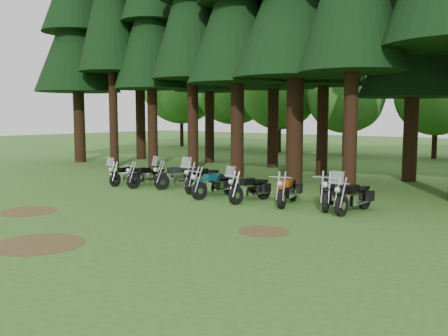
{
  "coord_description": "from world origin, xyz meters",
  "views": [
    {
      "loc": [
        11.9,
        -10.33,
        3.11
      ],
      "look_at": [
        -0.49,
        5.0,
        1.0
      ],
      "focal_mm": 40.0,
      "sensor_mm": 36.0,
      "label": 1
    }
  ],
  "objects_px": {
    "motorcycle_2": "(178,177)",
    "motorcycle_4": "(215,185)",
    "motorcycle_0": "(126,175)",
    "motorcycle_1": "(148,177)",
    "motorcycle_8": "(353,198)",
    "motorcycle_3": "(203,180)",
    "motorcycle_6": "(288,191)",
    "motorcycle_7": "(329,193)",
    "motorcycle_5": "(250,189)"
  },
  "relations": [
    {
      "from": "motorcycle_1",
      "to": "motorcycle_2",
      "type": "relative_size",
      "value": 0.93
    },
    {
      "from": "motorcycle_2",
      "to": "motorcycle_8",
      "type": "height_order",
      "value": "motorcycle_2"
    },
    {
      "from": "motorcycle_4",
      "to": "motorcycle_5",
      "type": "distance_m",
      "value": 1.59
    },
    {
      "from": "motorcycle_0",
      "to": "motorcycle_4",
      "type": "relative_size",
      "value": 0.91
    },
    {
      "from": "motorcycle_1",
      "to": "motorcycle_4",
      "type": "xyz_separation_m",
      "value": [
        4.04,
        -0.26,
        0.03
      ]
    },
    {
      "from": "motorcycle_2",
      "to": "motorcycle_4",
      "type": "height_order",
      "value": "motorcycle_2"
    },
    {
      "from": "motorcycle_6",
      "to": "motorcycle_3",
      "type": "bearing_deg",
      "value": 158.03
    },
    {
      "from": "motorcycle_3",
      "to": "motorcycle_5",
      "type": "xyz_separation_m",
      "value": [
        2.85,
        -0.71,
        -0.04
      ]
    },
    {
      "from": "motorcycle_6",
      "to": "motorcycle_7",
      "type": "height_order",
      "value": "motorcycle_7"
    },
    {
      "from": "motorcycle_7",
      "to": "motorcycle_1",
      "type": "bearing_deg",
      "value": 162.88
    },
    {
      "from": "motorcycle_0",
      "to": "motorcycle_2",
      "type": "bearing_deg",
      "value": 7.45
    },
    {
      "from": "motorcycle_7",
      "to": "motorcycle_0",
      "type": "bearing_deg",
      "value": 163.26
    },
    {
      "from": "motorcycle_6",
      "to": "motorcycle_2",
      "type": "bearing_deg",
      "value": 158.7
    },
    {
      "from": "motorcycle_2",
      "to": "motorcycle_4",
      "type": "xyz_separation_m",
      "value": [
        2.74,
        -0.8,
        -0.01
      ]
    },
    {
      "from": "motorcycle_4",
      "to": "motorcycle_8",
      "type": "height_order",
      "value": "motorcycle_8"
    },
    {
      "from": "motorcycle_5",
      "to": "motorcycle_4",
      "type": "bearing_deg",
      "value": -173.24
    },
    {
      "from": "motorcycle_5",
      "to": "motorcycle_6",
      "type": "relative_size",
      "value": 0.98
    },
    {
      "from": "motorcycle_2",
      "to": "motorcycle_6",
      "type": "bearing_deg",
      "value": 13.37
    },
    {
      "from": "motorcycle_2",
      "to": "motorcycle_5",
      "type": "relative_size",
      "value": 1.03
    },
    {
      "from": "motorcycle_8",
      "to": "motorcycle_3",
      "type": "bearing_deg",
      "value": -179.22
    },
    {
      "from": "motorcycle_5",
      "to": "motorcycle_8",
      "type": "relative_size",
      "value": 0.96
    },
    {
      "from": "motorcycle_4",
      "to": "motorcycle_6",
      "type": "height_order",
      "value": "motorcycle_6"
    },
    {
      "from": "motorcycle_3",
      "to": "motorcycle_5",
      "type": "relative_size",
      "value": 1.09
    },
    {
      "from": "motorcycle_4",
      "to": "motorcycle_1",
      "type": "bearing_deg",
      "value": -175.2
    },
    {
      "from": "motorcycle_4",
      "to": "motorcycle_5",
      "type": "bearing_deg",
      "value": 9.79
    },
    {
      "from": "motorcycle_3",
      "to": "motorcycle_7",
      "type": "height_order",
      "value": "motorcycle_3"
    },
    {
      "from": "motorcycle_1",
      "to": "motorcycle_3",
      "type": "relative_size",
      "value": 0.88
    },
    {
      "from": "motorcycle_4",
      "to": "motorcycle_8",
      "type": "bearing_deg",
      "value": 13.98
    },
    {
      "from": "motorcycle_0",
      "to": "motorcycle_2",
      "type": "distance_m",
      "value": 2.66
    },
    {
      "from": "motorcycle_2",
      "to": "motorcycle_4",
      "type": "bearing_deg",
      "value": 1.07
    },
    {
      "from": "motorcycle_7",
      "to": "motorcycle_2",
      "type": "bearing_deg",
      "value": 159.22
    },
    {
      "from": "motorcycle_8",
      "to": "motorcycle_5",
      "type": "bearing_deg",
      "value": -169.92
    },
    {
      "from": "motorcycle_0",
      "to": "motorcycle_3",
      "type": "bearing_deg",
      "value": 1.52
    },
    {
      "from": "motorcycle_5",
      "to": "motorcycle_8",
      "type": "xyz_separation_m",
      "value": [
        3.73,
        0.47,
        0.02
      ]
    },
    {
      "from": "motorcycle_7",
      "to": "motorcycle_8",
      "type": "height_order",
      "value": "motorcycle_8"
    },
    {
      "from": "motorcycle_0",
      "to": "motorcycle_1",
      "type": "xyz_separation_m",
      "value": [
        1.26,
        0.14,
        0.0
      ]
    },
    {
      "from": "motorcycle_3",
      "to": "motorcycle_6",
      "type": "height_order",
      "value": "motorcycle_3"
    },
    {
      "from": "motorcycle_6",
      "to": "motorcycle_7",
      "type": "xyz_separation_m",
      "value": [
        1.38,
        0.38,
        0.03
      ]
    },
    {
      "from": "motorcycle_2",
      "to": "motorcycle_4",
      "type": "distance_m",
      "value": 2.85
    },
    {
      "from": "motorcycle_2",
      "to": "motorcycle_5",
      "type": "xyz_separation_m",
      "value": [
        4.32,
        -0.76,
        -0.02
      ]
    },
    {
      "from": "motorcycle_0",
      "to": "motorcycle_1",
      "type": "bearing_deg",
      "value": -0.83
    },
    {
      "from": "motorcycle_2",
      "to": "motorcycle_7",
      "type": "distance_m",
      "value": 7.05
    },
    {
      "from": "motorcycle_8",
      "to": "motorcycle_4",
      "type": "bearing_deg",
      "value": -171.69
    },
    {
      "from": "motorcycle_3",
      "to": "motorcycle_6",
      "type": "xyz_separation_m",
      "value": [
        4.21,
        -0.34,
        -0.03
      ]
    },
    {
      "from": "motorcycle_2",
      "to": "motorcycle_3",
      "type": "relative_size",
      "value": 0.94
    },
    {
      "from": "motorcycle_3",
      "to": "motorcycle_5",
      "type": "height_order",
      "value": "motorcycle_3"
    },
    {
      "from": "motorcycle_0",
      "to": "motorcycle_7",
      "type": "distance_m",
      "value": 9.64
    },
    {
      "from": "motorcycle_4",
      "to": "motorcycle_6",
      "type": "xyz_separation_m",
      "value": [
        2.94,
        0.41,
        0.01
      ]
    },
    {
      "from": "motorcycle_1",
      "to": "motorcycle_5",
      "type": "bearing_deg",
      "value": 3.2
    },
    {
      "from": "motorcycle_0",
      "to": "motorcycle_6",
      "type": "height_order",
      "value": "motorcycle_0"
    }
  ]
}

